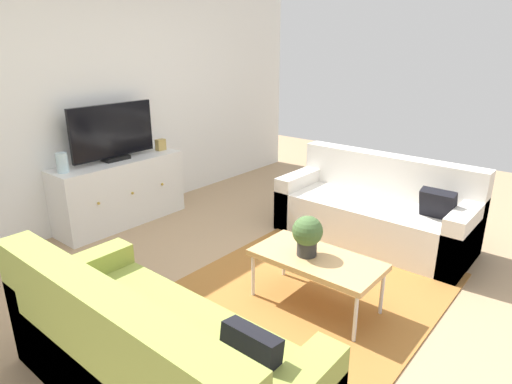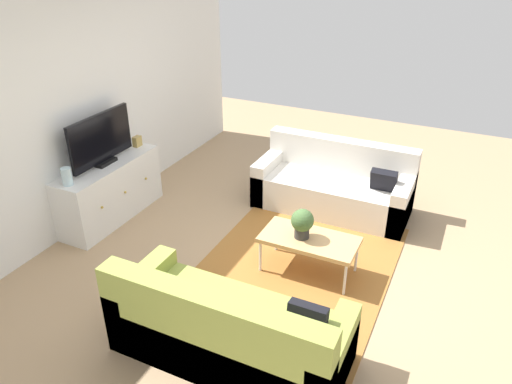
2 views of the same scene
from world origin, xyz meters
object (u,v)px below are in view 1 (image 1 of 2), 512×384
couch_right_side (377,212)px  mantel_clock (161,145)px  glass_vase (62,163)px  coffee_table (316,261)px  couch_left_side (148,362)px  potted_plant (307,234)px  tv_console (120,192)px  flat_screen_tv (113,133)px

couch_right_side → mantel_clock: (-0.84, 2.37, 0.50)m
glass_vase → mantel_clock: 1.20m
coffee_table → couch_right_side: bearing=7.1°
coffee_table → couch_left_side: bearing=172.8°
potted_plant → tv_console: bearing=89.2°
glass_vase → coffee_table: bearing=-77.1°
couch_left_side → potted_plant: bearing=-4.2°
couch_right_side → tv_console: (-1.44, 2.37, 0.08)m
couch_left_side → couch_right_side: same height
potted_plant → coffee_table: bearing=-75.1°
couch_left_side → mantel_clock: bearing=49.5°
coffee_table → glass_vase: (-0.59, 2.56, 0.44)m
potted_plant → tv_console: size_ratio=0.22×
potted_plant → glass_vase: glass_vase is taller
coffee_table → potted_plant: (-0.02, 0.08, 0.21)m
potted_plant → glass_vase: bearing=102.8°
flat_screen_tv → glass_vase: flat_screen_tv is taller
couch_right_side → glass_vase: (-2.03, 2.37, 0.54)m
glass_vase → tv_console: bearing=-0.0°
potted_plant → glass_vase: size_ratio=1.59×
couch_left_side → coffee_table: (1.42, -0.18, 0.10)m
glass_vase → mantel_clock: bearing=0.0°
couch_left_side → potted_plant: (1.40, -0.10, 0.30)m
couch_right_side → potted_plant: bearing=-176.0°
flat_screen_tv → glass_vase: size_ratio=4.95×
couch_left_side → flat_screen_tv: bearing=59.1°
couch_left_side → glass_vase: size_ratio=9.75×
couch_right_side → potted_plant: couch_right_side is taller
potted_plant → glass_vase: 2.55m
tv_console → couch_right_side: bearing=-58.8°
mantel_clock → glass_vase: bearing=180.0°
flat_screen_tv → mantel_clock: bearing=-1.9°
tv_console → flat_screen_tv: (0.00, 0.02, 0.66)m
coffee_table → glass_vase: glass_vase is taller
coffee_table → flat_screen_tv: bearing=89.7°
glass_vase → mantel_clock: glass_vase is taller
couch_right_side → coffee_table: bearing=-172.9°
coffee_table → potted_plant: potted_plant is taller
couch_left_side → tv_console: bearing=58.9°
couch_right_side → mantel_clock: 2.57m
potted_plant → mantel_clock: (0.63, 2.48, 0.20)m
couch_right_side → flat_screen_tv: flat_screen_tv is taller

